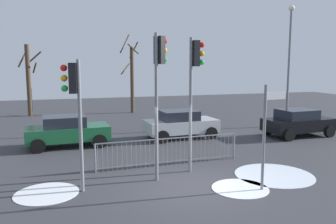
{
  "coord_description": "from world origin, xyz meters",
  "views": [
    {
      "loc": [
        -3.86,
        -9.87,
        3.9
      ],
      "look_at": [
        -0.13,
        2.2,
        2.12
      ],
      "focal_mm": 36.54,
      "sensor_mm": 36.0,
      "label": 1
    }
  ],
  "objects_px": {
    "car_silver_mid": "(180,124)",
    "bare_tree_centre": "(29,79)",
    "direction_sign_post": "(266,132)",
    "bare_tree_right": "(132,77)",
    "traffic_light_mid_left": "(159,74)",
    "traffic_light_rear_right": "(74,96)",
    "street_lamp": "(289,54)",
    "traffic_light_foreground_right": "(194,75)",
    "car_black_near": "(298,122)",
    "car_green_trailing": "(67,131)"
  },
  "relations": [
    {
      "from": "traffic_light_foreground_right",
      "to": "direction_sign_post",
      "type": "relative_size",
      "value": 1.47
    },
    {
      "from": "bare_tree_right",
      "to": "car_green_trailing",
      "type": "bearing_deg",
      "value": -116.53
    },
    {
      "from": "traffic_light_rear_right",
      "to": "car_green_trailing",
      "type": "xyz_separation_m",
      "value": [
        -0.19,
        6.15,
        -2.19
      ]
    },
    {
      "from": "direction_sign_post",
      "to": "bare_tree_right",
      "type": "distance_m",
      "value": 18.14
    },
    {
      "from": "car_green_trailing",
      "to": "street_lamp",
      "type": "xyz_separation_m",
      "value": [
        13.3,
        1.52,
        3.72
      ]
    },
    {
      "from": "traffic_light_mid_left",
      "to": "street_lamp",
      "type": "bearing_deg",
      "value": 90.8
    },
    {
      "from": "traffic_light_mid_left",
      "to": "street_lamp",
      "type": "height_order",
      "value": "street_lamp"
    },
    {
      "from": "traffic_light_foreground_right",
      "to": "bare_tree_centre",
      "type": "xyz_separation_m",
      "value": [
        -6.85,
        16.19,
        -0.71
      ]
    },
    {
      "from": "traffic_light_rear_right",
      "to": "street_lamp",
      "type": "height_order",
      "value": "street_lamp"
    },
    {
      "from": "direction_sign_post",
      "to": "car_green_trailing",
      "type": "xyz_separation_m",
      "value": [
        -5.75,
        7.7,
        -1.07
      ]
    },
    {
      "from": "car_silver_mid",
      "to": "bare_tree_centre",
      "type": "bearing_deg",
      "value": 124.13
    },
    {
      "from": "car_silver_mid",
      "to": "street_lamp",
      "type": "xyz_separation_m",
      "value": [
        7.53,
        1.31,
        3.72
      ]
    },
    {
      "from": "direction_sign_post",
      "to": "street_lamp",
      "type": "xyz_separation_m",
      "value": [
        7.55,
        9.22,
        2.65
      ]
    },
    {
      "from": "traffic_light_mid_left",
      "to": "bare_tree_right",
      "type": "relative_size",
      "value": 0.78
    },
    {
      "from": "traffic_light_rear_right",
      "to": "traffic_light_foreground_right",
      "type": "height_order",
      "value": "traffic_light_foreground_right"
    },
    {
      "from": "car_black_near",
      "to": "bare_tree_centre",
      "type": "relative_size",
      "value": 0.73
    },
    {
      "from": "car_silver_mid",
      "to": "bare_tree_centre",
      "type": "distance_m",
      "value": 13.66
    },
    {
      "from": "direction_sign_post",
      "to": "bare_tree_right",
      "type": "bearing_deg",
      "value": 87.09
    },
    {
      "from": "direction_sign_post",
      "to": "bare_tree_centre",
      "type": "xyz_separation_m",
      "value": [
        -8.26,
        18.59,
        0.97
      ]
    },
    {
      "from": "traffic_light_foreground_right",
      "to": "street_lamp",
      "type": "height_order",
      "value": "street_lamp"
    },
    {
      "from": "traffic_light_mid_left",
      "to": "direction_sign_post",
      "type": "xyz_separation_m",
      "value": [
        2.85,
        -1.91,
        -1.74
      ]
    },
    {
      "from": "bare_tree_centre",
      "to": "traffic_light_mid_left",
      "type": "bearing_deg",
      "value": -72.01
    },
    {
      "from": "direction_sign_post",
      "to": "bare_tree_right",
      "type": "height_order",
      "value": "bare_tree_right"
    },
    {
      "from": "car_green_trailing",
      "to": "street_lamp",
      "type": "height_order",
      "value": "street_lamp"
    },
    {
      "from": "direction_sign_post",
      "to": "traffic_light_mid_left",
      "type": "bearing_deg",
      "value": 141.44
    },
    {
      "from": "car_black_near",
      "to": "traffic_light_mid_left",
      "type": "bearing_deg",
      "value": -157.41
    },
    {
      "from": "traffic_light_foreground_right",
      "to": "car_black_near",
      "type": "distance_m",
      "value": 9.1
    },
    {
      "from": "direction_sign_post",
      "to": "car_black_near",
      "type": "bearing_deg",
      "value": 41.19
    },
    {
      "from": "car_black_near",
      "to": "bare_tree_right",
      "type": "relative_size",
      "value": 0.62
    },
    {
      "from": "traffic_light_mid_left",
      "to": "traffic_light_foreground_right",
      "type": "height_order",
      "value": "traffic_light_mid_left"
    },
    {
      "from": "traffic_light_foreground_right",
      "to": "car_green_trailing",
      "type": "bearing_deg",
      "value": -145.16
    },
    {
      "from": "traffic_light_mid_left",
      "to": "car_silver_mid",
      "type": "relative_size",
      "value": 1.25
    },
    {
      "from": "car_silver_mid",
      "to": "car_black_near",
      "type": "height_order",
      "value": "same"
    },
    {
      "from": "traffic_light_mid_left",
      "to": "bare_tree_centre",
      "type": "relative_size",
      "value": 0.92
    },
    {
      "from": "direction_sign_post",
      "to": "street_lamp",
      "type": "bearing_deg",
      "value": 46.02
    },
    {
      "from": "traffic_light_mid_left",
      "to": "car_black_near",
      "type": "distance_m",
      "value": 10.56
    },
    {
      "from": "traffic_light_foreground_right",
      "to": "car_silver_mid",
      "type": "relative_size",
      "value": 1.23
    },
    {
      "from": "bare_tree_centre",
      "to": "bare_tree_right",
      "type": "xyz_separation_m",
      "value": [
        7.7,
        -0.49,
        0.08
      ]
    },
    {
      "from": "street_lamp",
      "to": "bare_tree_centre",
      "type": "xyz_separation_m",
      "value": [
        -15.81,
        9.37,
        -1.68
      ]
    },
    {
      "from": "direction_sign_post",
      "to": "car_black_near",
      "type": "distance_m",
      "value": 9.06
    },
    {
      "from": "car_green_trailing",
      "to": "bare_tree_right",
      "type": "distance_m",
      "value": 11.81
    },
    {
      "from": "car_green_trailing",
      "to": "street_lamp",
      "type": "bearing_deg",
      "value": 2.97
    },
    {
      "from": "direction_sign_post",
      "to": "car_green_trailing",
      "type": "distance_m",
      "value": 9.67
    },
    {
      "from": "car_green_trailing",
      "to": "traffic_light_mid_left",
      "type": "bearing_deg",
      "value": -66.88
    },
    {
      "from": "car_green_trailing",
      "to": "car_silver_mid",
      "type": "xyz_separation_m",
      "value": [
        5.77,
        0.21,
        0.0
      ]
    },
    {
      "from": "traffic_light_foreground_right",
      "to": "bare_tree_centre",
      "type": "relative_size",
      "value": 0.9
    },
    {
      "from": "direction_sign_post",
      "to": "bare_tree_right",
      "type": "relative_size",
      "value": 0.52
    },
    {
      "from": "car_silver_mid",
      "to": "bare_tree_right",
      "type": "relative_size",
      "value": 0.62
    },
    {
      "from": "car_silver_mid",
      "to": "direction_sign_post",
      "type": "bearing_deg",
      "value": -93.71
    },
    {
      "from": "traffic_light_mid_left",
      "to": "bare_tree_centre",
      "type": "bearing_deg",
      "value": 163.65
    }
  ]
}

